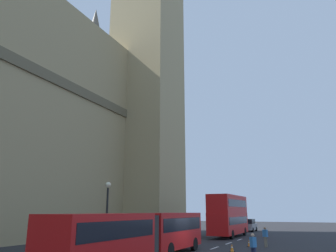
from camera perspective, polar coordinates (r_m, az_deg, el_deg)
The scene contains 8 objects.
articulated_bus at distance 22.05m, azimuth -4.78°, elevation -17.90°, with size 15.96×2.54×2.90m.
double_decker_bus at distance 42.27m, azimuth 10.50°, elevation -14.80°, with size 10.01×2.54×4.90m.
sedan_lead at distance 54.52m, azimuth 13.89°, elevation -16.42°, with size 4.40×1.86×1.85m.
traffic_cone_west at distance 27.41m, azimuth 11.08°, elevation -20.10°, with size 0.36×0.36×0.58m.
traffic_cone_middle at distance 31.55m, azimuth 13.96°, elevation -19.19°, with size 0.36×0.36×0.58m.
street_lamp at distance 26.62m, azimuth -10.59°, elevation -14.31°, with size 0.44×0.44×5.27m.
pedestrian_near_cones at distance 22.23m, azimuth 14.64°, elevation -19.63°, with size 0.46×0.39×1.69m.
pedestrian_by_kerb at distance 31.24m, azimuth 16.60°, elevation -17.92°, with size 0.38×0.46×1.69m.
Camera 1 is at (-23.12, -8.89, 3.03)m, focal length 35.00 mm.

